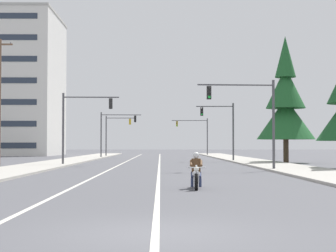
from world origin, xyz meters
name	(u,v)px	position (x,y,z in m)	size (l,w,h in m)	color
ground_plane	(153,233)	(0.00, 0.00, 0.00)	(400.00, 400.00, 0.00)	#515156
lane_stripe_center	(159,162)	(0.04, 45.00, 0.00)	(0.16, 100.00, 0.01)	beige
lane_stripe_left	(125,162)	(-3.46, 45.00, 0.00)	(0.16, 100.00, 0.01)	beige
sidewalk_kerb_right	(261,163)	(9.55, 40.00, 0.07)	(4.40, 110.00, 0.14)	#ADA89E
sidewalk_kerb_left	(57,163)	(-9.55, 40.00, 0.07)	(4.40, 110.00, 0.14)	#ADA89E
motorcycle_with_rider	(196,174)	(1.57, 10.92, 0.59)	(0.70, 2.19, 1.46)	black
traffic_signal_near_right	(251,110)	(6.35, 26.08, 4.12)	(5.32, 0.56, 6.20)	#47474C
traffic_signal_near_left	(79,118)	(-6.80, 35.73, 4.10)	(4.86, 0.42, 6.20)	#47474C
traffic_signal_mid_right	(223,123)	(6.75, 46.61, 4.04)	(4.01, 0.37, 6.20)	#47474C
traffic_signal_mid_left	(113,127)	(-6.31, 62.96, 4.14)	(5.50, 0.58, 6.20)	#47474C
traffic_signal_far_right	(197,131)	(6.20, 79.87, 4.17)	(6.06, 0.47, 6.20)	#47474C
traffic_signal_far_left	(114,130)	(-6.90, 71.87, 4.07)	(4.37, 0.37, 6.20)	#47474C
conifer_tree_right_verge_far	(286,105)	(12.33, 41.73, 5.68)	(5.63, 5.63, 12.39)	#4C3828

